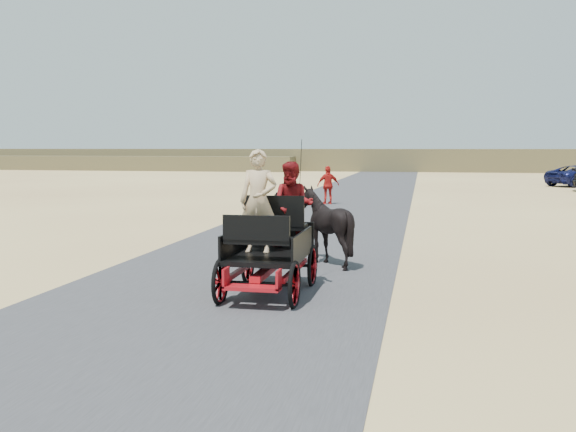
% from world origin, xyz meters
% --- Properties ---
extents(ground, '(140.00, 140.00, 0.00)m').
position_xyz_m(ground, '(0.00, 0.00, 0.00)').
color(ground, tan).
extents(road, '(6.00, 140.00, 0.01)m').
position_xyz_m(road, '(0.00, 0.00, 0.01)').
color(road, '#38383A').
rests_on(road, ground).
extents(ridge_far, '(140.00, 6.00, 2.40)m').
position_xyz_m(ridge_far, '(0.00, 62.00, 1.20)').
color(ridge_far, brown).
rests_on(ridge_far, ground).
extents(ridge_near, '(40.00, 4.00, 1.60)m').
position_xyz_m(ridge_near, '(-30.00, 58.00, 0.80)').
color(ridge_near, brown).
rests_on(ridge_near, ground).
extents(carriage, '(1.30, 2.40, 0.72)m').
position_xyz_m(carriage, '(0.89, 1.58, 0.36)').
color(carriage, black).
rests_on(carriage, ground).
extents(horse_left, '(0.91, 2.01, 1.70)m').
position_xyz_m(horse_left, '(0.34, 4.58, 0.85)').
color(horse_left, black).
rests_on(horse_left, ground).
extents(horse_right, '(1.37, 1.54, 1.70)m').
position_xyz_m(horse_right, '(1.44, 4.58, 0.85)').
color(horse_right, black).
rests_on(horse_right, ground).
extents(driver_man, '(0.66, 0.43, 1.80)m').
position_xyz_m(driver_man, '(0.69, 1.63, 1.62)').
color(driver_man, tan).
rests_on(driver_man, carriage).
extents(passenger_woman, '(0.77, 0.60, 1.58)m').
position_xyz_m(passenger_woman, '(1.19, 2.18, 1.51)').
color(passenger_woman, '#660C0F').
rests_on(passenger_woman, carriage).
extents(pedestrian, '(1.09, 0.79, 1.73)m').
position_xyz_m(pedestrian, '(-0.67, 19.44, 0.86)').
color(pedestrian, red).
rests_on(pedestrian, ground).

